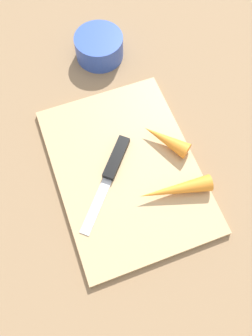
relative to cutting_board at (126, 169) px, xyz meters
The scene contains 6 objects.
ground_plane 0.01m from the cutting_board, ahead, with size 1.40×1.40×0.00m, color #8C6D4C.
cutting_board is the anchor object (origin of this frame).
knife 0.03m from the cutting_board, 55.10° to the left, with size 0.16×0.15×0.01m.
carrot_short 0.09m from the cutting_board, 75.47° to the right, with size 0.03×0.03×0.09m, color orange.
carrot_long 0.10m from the cutting_board, 139.51° to the right, with size 0.03×0.03×0.13m, color orange.
small_bowl 0.29m from the cutting_board, ahead, with size 0.11×0.11×0.05m, color #3351B2.
Camera 1 is at (-0.25, 0.09, 0.60)m, focal length 36.55 mm.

